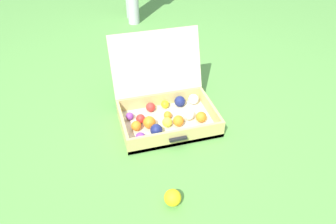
{
  "coord_description": "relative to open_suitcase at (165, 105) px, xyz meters",
  "views": [
    {
      "loc": [
        -0.45,
        -1.65,
        1.37
      ],
      "look_at": [
        0.01,
        -0.03,
        0.11
      ],
      "focal_mm": 34.84,
      "sensor_mm": 36.0,
      "label": 1
    }
  ],
  "objects": [
    {
      "name": "ground_plane",
      "position": [
        -0.01,
        -0.04,
        -0.11
      ],
      "size": [
        16.0,
        16.0,
        0.0
      ],
      "primitive_type": "plane",
      "color": "#569342"
    },
    {
      "name": "stray_ball_on_grass",
      "position": [
        -0.15,
        -0.69,
        -0.07
      ],
      "size": [
        0.09,
        0.09,
        0.09
      ],
      "primitive_type": "sphere",
      "color": "yellow",
      "rests_on": "ground"
    },
    {
      "name": "open_suitcase",
      "position": [
        0.0,
        0.0,
        0.0
      ],
      "size": [
        0.61,
        0.6,
        0.52
      ],
      "color": "beige",
      "rests_on": "ground"
    }
  ]
}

